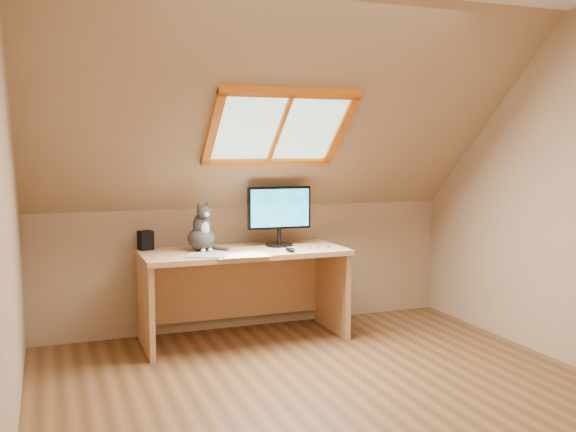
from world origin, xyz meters
name	(u,v)px	position (x,y,z in m)	size (l,w,h in m)	color
ground	(340,402)	(0.00, 0.00, 0.00)	(3.50, 3.50, 0.00)	brown
room_shell	(349,157)	(0.00, -0.09, 1.43)	(3.52, 3.52, 2.41)	tan
desk	(241,276)	(-0.17, 1.45, 0.49)	(1.55, 0.68, 0.71)	tan
monitor	(279,212)	(0.15, 1.44, 0.98)	(0.51, 0.22, 0.47)	black
cat	(202,233)	(-0.48, 1.44, 0.84)	(0.25, 0.28, 0.38)	#413C39
desk_speaker	(146,240)	(-0.87, 1.63, 0.78)	(0.10, 0.10, 0.14)	black
graphics_tablet	(208,255)	(-0.50, 1.17, 0.71)	(0.28, 0.20, 0.01)	#B2B2B7
mouse	(290,250)	(0.12, 1.14, 0.73)	(0.06, 0.11, 0.03)	black
papers	(242,255)	(-0.26, 1.12, 0.71)	(0.35, 0.30, 0.01)	white
cables	(304,248)	(0.28, 1.26, 0.71)	(0.51, 0.26, 0.01)	silver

